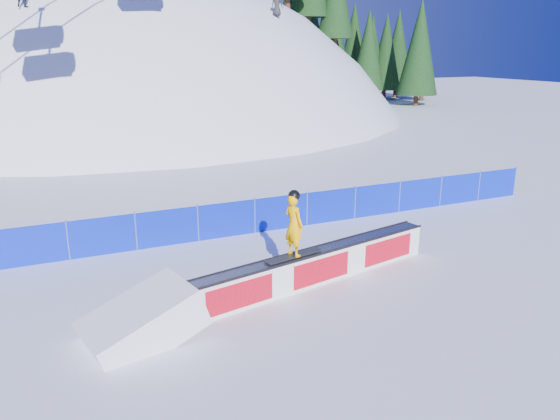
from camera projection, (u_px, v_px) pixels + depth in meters
name	position (u px, v px, depth m)	size (l,w,h in m)	color
ground	(348.00, 276.00, 15.25)	(160.00, 160.00, 0.00)	white
snow_hill	(133.00, 287.00, 57.05)	(64.00, 64.00, 64.00)	white
treeline	(361.00, 26.00, 58.53)	(24.20, 12.03, 18.34)	#382316
safety_fence	(281.00, 213.00, 19.00)	(22.05, 0.05, 1.30)	#061CBB
rail_box	(316.00, 267.00, 14.68)	(7.82, 2.18, 0.95)	white
snow_ramp	(144.00, 338.00, 12.01)	(2.41, 1.61, 0.91)	white
snowboarder	(294.00, 224.00, 13.86)	(1.72, 0.68, 1.77)	black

